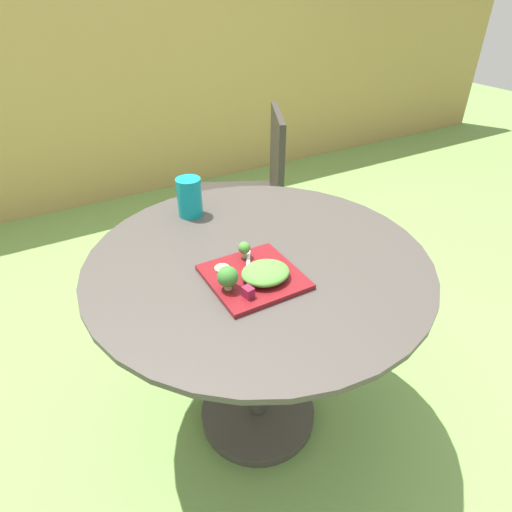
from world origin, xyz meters
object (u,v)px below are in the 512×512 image
(patio_chair, at_px, (256,185))
(fork, at_px, (248,267))
(drinking_glass, at_px, (190,199))
(salad_plate, at_px, (254,277))

(patio_chair, bearing_deg, fork, -120.62)
(patio_chair, xyz_separation_m, drinking_glass, (-0.57, -0.55, 0.29))
(patio_chair, distance_m, salad_plate, 1.16)
(patio_chair, bearing_deg, drinking_glass, -136.15)
(fork, bearing_deg, drinking_glass, 91.44)
(patio_chair, xyz_separation_m, fork, (-0.56, -0.95, 0.24))
(salad_plate, height_order, drinking_glass, drinking_glass)
(patio_chair, distance_m, drinking_glass, 0.84)
(patio_chair, height_order, fork, patio_chair)
(patio_chair, bearing_deg, salad_plate, -119.81)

